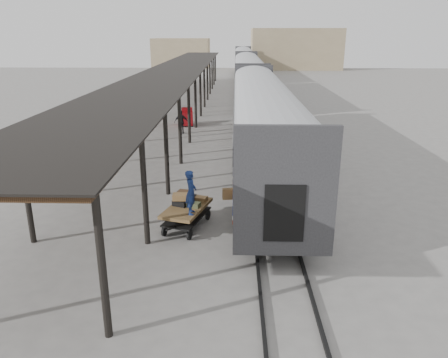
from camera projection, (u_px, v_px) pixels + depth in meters
name	position (u px, v px, depth m)	size (l,w,h in m)	color
ground	(191.00, 221.00, 17.38)	(160.00, 160.00, 0.00)	slate
train	(249.00, 75.00, 48.48)	(3.45, 76.01, 4.01)	silver
canopy	(178.00, 69.00, 38.94)	(4.90, 64.30, 4.15)	#422B19
rails	(248.00, 98.00, 49.51)	(1.54, 150.00, 0.12)	black
building_far	(295.00, 49.00, 89.70)	(18.00, 10.00, 8.00)	tan
building_left	(181.00, 53.00, 94.38)	(12.00, 8.00, 6.00)	tan
baggage_cart	(187.00, 212.00, 16.58)	(1.89, 2.66, 0.86)	brown
suitcase_stack	(186.00, 198.00, 16.79)	(1.34, 1.18, 0.46)	#363739
luggage_tug	(187.00, 118.00, 35.16)	(1.08, 1.62, 1.36)	maroon
porter	(191.00, 192.00, 15.63)	(0.60, 0.39, 1.64)	navy
pedestrian	(181.00, 122.00, 32.12)	(1.01, 0.42, 1.73)	black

